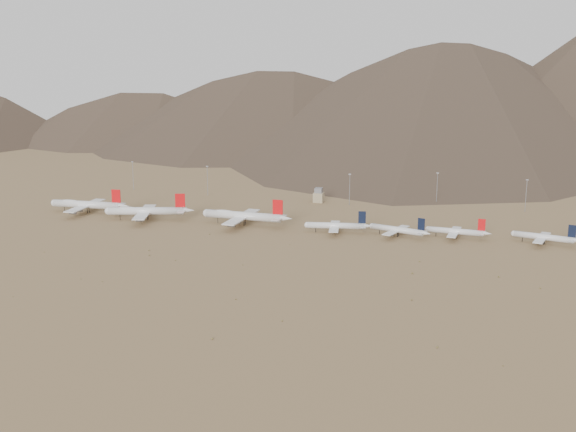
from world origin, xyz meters
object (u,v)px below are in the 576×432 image
(widebody_centre, at_px, (146,211))
(narrowbody_b, at_px, (399,230))
(widebody_west, at_px, (87,204))
(control_tower, at_px, (319,196))
(narrowbody_a, at_px, (337,226))
(widebody_east, at_px, (244,216))

(widebody_centre, xyz_separation_m, narrowbody_b, (186.08, 0.53, -2.00))
(widebody_west, bearing_deg, narrowbody_b, -4.51)
(control_tower, bearing_deg, narrowbody_b, -50.97)
(widebody_centre, xyz_separation_m, narrowbody_a, (144.09, -0.01, -1.77))
(control_tower, bearing_deg, narrowbody_a, -69.54)
(widebody_west, bearing_deg, widebody_east, -4.89)
(narrowbody_b, relative_size, control_tower, 3.62)
(widebody_centre, bearing_deg, narrowbody_b, -16.06)
(widebody_west, height_order, narrowbody_a, widebody_west)
(widebody_east, bearing_deg, narrowbody_b, 0.97)
(widebody_west, height_order, widebody_centre, widebody_centre)
(narrowbody_b, xyz_separation_m, control_tower, (-78.15, 96.39, 0.51))
(narrowbody_a, xyz_separation_m, narrowbody_b, (41.99, 0.54, -0.24))
(widebody_centre, xyz_separation_m, control_tower, (107.94, 96.92, -1.49))
(widebody_west, height_order, narrowbody_b, widebody_west)
(widebody_east, height_order, control_tower, widebody_east)
(widebody_west, height_order, widebody_east, widebody_east)
(widebody_east, xyz_separation_m, narrowbody_a, (69.28, -3.43, -1.96))
(widebody_centre, height_order, narrowbody_a, widebody_centre)
(control_tower, bearing_deg, widebody_west, -151.52)
(widebody_west, bearing_deg, widebody_centre, -11.57)
(widebody_centre, bearing_deg, widebody_east, -13.60)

